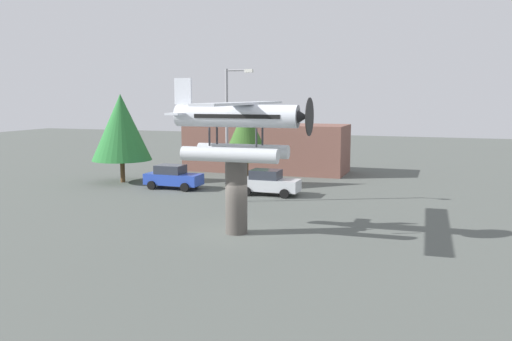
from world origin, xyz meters
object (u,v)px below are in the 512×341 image
streetlight_primary (229,126)px  tree_west (121,127)px  car_near_blue (173,177)px  storefront_building (266,148)px  floatplane_monument (239,126)px  car_mid_silver (268,182)px  display_pedestal (236,197)px  tree_east (246,133)px

streetlight_primary → tree_west: size_ratio=1.22×
car_near_blue → storefront_building: size_ratio=0.29×
storefront_building → tree_west: tree_west is taller
floatplane_monument → car_near_blue: (-9.31, 10.73, -4.49)m
car_mid_silver → tree_west: tree_west is taller
floatplane_monument → streetlight_primary: streetlight_primary is taller
display_pedestal → streetlight_primary: bearing=114.1°
floatplane_monument → tree_west: floatplane_monument is taller
floatplane_monument → car_mid_silver: 11.62m
tree_west → floatplane_monument: bearing=-39.9°
floatplane_monument → streetlight_primary: bearing=113.4°
car_near_blue → car_mid_silver: 7.49m
streetlight_primary → tree_west: streetlight_primary is taller
storefront_building → display_pedestal: bearing=-75.8°
tree_west → car_mid_silver: bearing=-7.2°
display_pedestal → floatplane_monument: 3.53m
car_near_blue → tree_west: (-5.21, 1.43, 3.49)m
display_pedestal → streetlight_primary: streetlight_primary is taller
streetlight_primary → tree_west: 12.11m
floatplane_monument → tree_west: (-14.53, 12.16, -1.00)m
car_mid_silver → tree_east: tree_east is taller
car_near_blue → car_mid_silver: bearing=-1.3°
display_pedestal → storefront_building: bearing=104.2°
storefront_building → tree_east: size_ratio=2.38×
floatplane_monument → tree_east: floatplane_monument is taller
tree_west → tree_east: size_ratio=1.14×
car_mid_silver → storefront_building: bearing=108.7°
display_pedestal → car_mid_silver: size_ratio=0.88×
display_pedestal → storefront_building: storefront_building is taller
tree_west → streetlight_primary: bearing=-23.3°
car_near_blue → tree_east: size_ratio=0.69×
display_pedestal → tree_east: size_ratio=0.61×
car_near_blue → tree_west: bearing=164.7°
car_mid_silver → tree_east: 5.17m
floatplane_monument → car_mid_silver: bearing=98.3°
floatplane_monument → car_near_blue: floatplane_monument is taller
storefront_building → tree_west: 13.40m
display_pedestal → car_near_blue: 14.16m
streetlight_primary → tree_east: size_ratio=1.39×
floatplane_monument → streetlight_primary: size_ratio=1.22×
floatplane_monument → tree_west: size_ratio=1.49×
floatplane_monument → storefront_building: (-5.70, 22.00, -3.23)m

